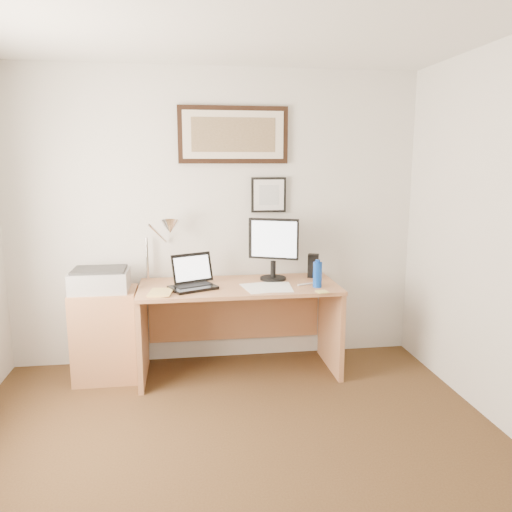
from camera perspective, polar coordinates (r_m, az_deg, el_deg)
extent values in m
plane|color=#442D18|center=(2.87, -1.22, -26.40)|extent=(4.00, 4.00, 0.00)
cube|color=silver|center=(4.31, -4.55, 4.29)|extent=(3.50, 0.02, 2.50)
cube|color=#A66D45|center=(4.23, -16.75, -8.58)|extent=(0.50, 0.40, 0.73)
cylinder|color=#0D3EAD|center=(3.98, 7.04, -2.13)|extent=(0.07, 0.07, 0.20)
cylinder|color=#0D3EAD|center=(3.96, 7.08, -0.56)|extent=(0.04, 0.04, 0.02)
cube|color=black|center=(4.31, 6.56, -1.12)|extent=(0.11, 0.10, 0.20)
cube|color=white|center=(3.94, 0.36, -3.66)|extent=(0.29, 0.37, 0.00)
cube|color=white|center=(3.96, 2.39, -3.58)|extent=(0.26, 0.35, 0.00)
cube|color=#E3D26B|center=(3.83, 7.56, -4.08)|extent=(0.09, 0.09, 0.01)
cylinder|color=white|center=(4.05, 5.66, -3.23)|extent=(0.14, 0.06, 0.02)
imported|color=#DFBC69|center=(3.86, -12.08, -4.12)|extent=(0.20, 0.25, 0.02)
cube|color=#A66D45|center=(4.05, -1.98, -3.52)|extent=(1.60, 0.70, 0.03)
cube|color=#A66D45|center=(4.15, -12.84, -8.84)|extent=(0.04, 0.65, 0.72)
cube|color=#A66D45|center=(4.31, 8.53, -7.95)|extent=(0.04, 0.65, 0.72)
cube|color=#A66D45|center=(4.44, -2.42, -6.04)|extent=(1.50, 0.03, 0.55)
cube|color=black|center=(3.94, -7.21, -3.60)|extent=(0.41, 0.36, 0.02)
cube|color=black|center=(3.96, -7.22, -3.30)|extent=(0.31, 0.23, 0.00)
cube|color=black|center=(4.04, -7.29, -1.37)|extent=(0.34, 0.21, 0.23)
cube|color=white|center=(4.03, -7.29, -1.39)|extent=(0.29, 0.17, 0.18)
cylinder|color=black|center=(4.22, 1.96, -2.57)|extent=(0.22, 0.22, 0.02)
cylinder|color=black|center=(4.20, 1.97, -1.51)|extent=(0.04, 0.04, 0.14)
cube|color=black|center=(4.15, 2.02, 1.97)|extent=(0.40, 0.19, 0.34)
cube|color=white|center=(4.13, 2.07, 1.93)|extent=(0.35, 0.15, 0.30)
cube|color=#A4A4A7|center=(4.11, -17.40, -2.72)|extent=(0.44, 0.34, 0.16)
cube|color=#2F2F2F|center=(4.09, -17.47, -1.50)|extent=(0.40, 0.30, 0.02)
cylinder|color=silver|center=(4.28, -12.33, -0.31)|extent=(0.02, 0.02, 0.36)
cylinder|color=silver|center=(4.18, -11.13, 2.53)|extent=(0.15, 0.23, 0.19)
cone|color=silver|center=(4.11, -9.81, 3.28)|extent=(0.16, 0.18, 0.15)
cube|color=black|center=(4.27, -2.61, 13.66)|extent=(0.92, 0.03, 0.47)
cube|color=beige|center=(4.25, -2.58, 13.67)|extent=(0.84, 0.01, 0.39)
cube|color=brown|center=(4.25, -2.58, 13.68)|extent=(0.70, 0.00, 0.28)
cube|color=black|center=(4.32, 1.45, 7.00)|extent=(0.30, 0.02, 0.30)
cube|color=white|center=(4.30, 1.48, 6.99)|extent=(0.26, 0.00, 0.26)
cube|color=#B1B6BB|center=(4.30, 1.49, 6.98)|extent=(0.17, 0.00, 0.17)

